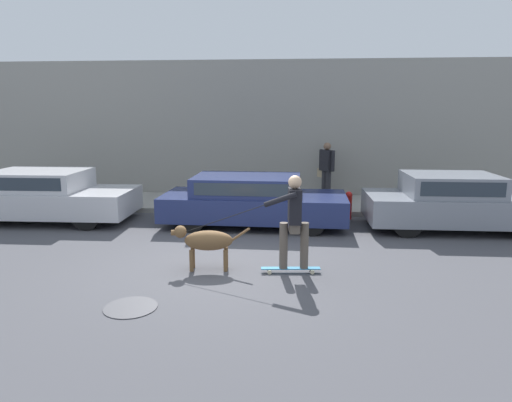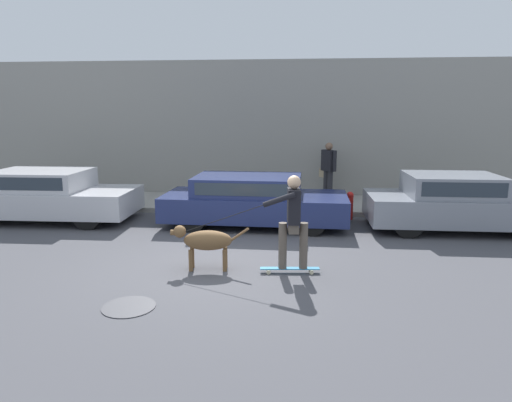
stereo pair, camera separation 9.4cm
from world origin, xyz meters
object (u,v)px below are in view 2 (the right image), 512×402
object	(u,v)px
parked_car_0	(47,196)
fire_hydrant	(350,205)
parked_car_2	(456,203)
dog	(205,241)
pedestrian_with_bag	(328,168)
skateboarder	(293,218)
parked_car_1	(253,201)

from	to	relation	value
parked_car_0	fire_hydrant	xyz separation A→B (m)	(7.41, 0.83, -0.25)
parked_car_2	dog	world-z (taller)	parked_car_2
parked_car_0	fire_hydrant	world-z (taller)	parked_car_0
pedestrian_with_bag	fire_hydrant	size ratio (longest dim) A/B	2.36
skateboarder	pedestrian_with_bag	xyz separation A→B (m)	(0.92, 6.01, 0.09)
fire_hydrant	skateboarder	bearing A→B (deg)	-108.77
parked_car_1	parked_car_2	size ratio (longest dim) A/B	1.08
parked_car_1	fire_hydrant	size ratio (longest dim) A/B	6.17
skateboarder	parked_car_2	bearing A→B (deg)	-144.07
pedestrian_with_bag	skateboarder	bearing A→B (deg)	-131.47
pedestrian_with_bag	fire_hydrant	distance (m)	2.17
parked_car_1	pedestrian_with_bag	xyz separation A→B (m)	(1.90, 2.85, 0.43)
parked_car_1	parked_car_2	xyz separation A→B (m)	(4.59, -0.00, 0.02)
parked_car_0	skateboarder	xyz separation A→B (m)	(6.05, -3.16, 0.32)
parked_car_2	skateboarder	world-z (taller)	skateboarder
skateboarder	fire_hydrant	xyz separation A→B (m)	(1.36, 3.99, -0.57)
parked_car_0	skateboarder	world-z (taller)	skateboarder
parked_car_2	parked_car_0	bearing A→B (deg)	179.59
parked_car_0	parked_car_1	xyz separation A→B (m)	(5.08, 0.00, -0.02)
parked_car_0	pedestrian_with_bag	world-z (taller)	pedestrian_with_bag
parked_car_2	skateboarder	distance (m)	4.81
parked_car_2	dog	distance (m)	5.97
dog	skateboarder	xyz separation A→B (m)	(1.47, -0.03, 0.43)
parked_car_0	pedestrian_with_bag	distance (m)	7.55
parked_car_0	parked_car_2	xyz separation A→B (m)	(9.67, 0.00, 0.00)
parked_car_1	dog	world-z (taller)	parked_car_1
skateboarder	fire_hydrant	distance (m)	4.25
skateboarder	fire_hydrant	world-z (taller)	skateboarder
parked_car_2	pedestrian_with_bag	world-z (taller)	pedestrian_with_bag
parked_car_0	dog	xyz separation A→B (m)	(4.58, -3.12, -0.11)
parked_car_1	pedestrian_with_bag	world-z (taller)	pedestrian_with_bag
dog	parked_car_1	bearing A→B (deg)	-104.17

